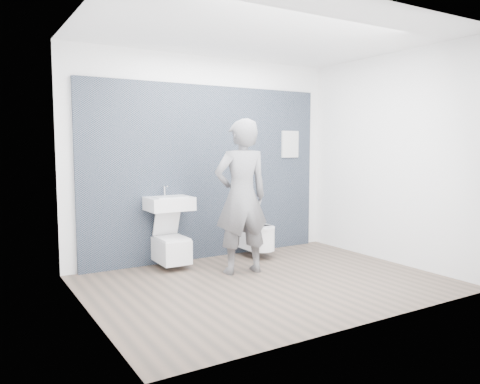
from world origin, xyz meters
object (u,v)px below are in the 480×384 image
toilet_rounded (257,237)px  visitor (241,197)px  toilet_square (171,248)px  washbasin (169,203)px

toilet_rounded → visitor: (-0.63, -0.61, 0.67)m
toilet_square → visitor: size_ratio=0.36×
toilet_rounded → washbasin: bearing=175.5°
washbasin → toilet_square: size_ratio=0.83×
visitor → toilet_rounded: bearing=-128.1°
washbasin → toilet_square: (0.00, -0.04, -0.58)m
washbasin → toilet_rounded: washbasin is taller
visitor → washbasin: bearing=-39.6°
toilet_square → visitor: visitor is taller
washbasin → visitor: bearing=-47.3°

